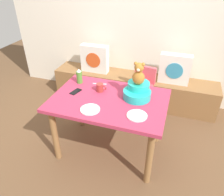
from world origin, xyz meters
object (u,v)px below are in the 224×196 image
object	(u,v)px
pillow_floral_right	(175,69)
ketchup_bottle	(79,76)
highchair	(141,88)
cell_phone	(76,92)
infant_seat_teal	(137,91)
coffee_mug	(100,88)
dining_table	(109,107)
book_stack	(144,75)
dinner_plate_far	(90,109)
dinner_plate_near	(137,116)
teddy_bear	(139,74)
pillow_floral_left	(95,59)

from	to	relation	value
pillow_floral_right	ketchup_bottle	bearing A→B (deg)	-139.60
ketchup_bottle	highchair	bearing A→B (deg)	36.31
ketchup_bottle	cell_phone	distance (m)	0.24
infant_seat_teal	coffee_mug	world-z (taller)	infant_seat_teal
dining_table	cell_phone	distance (m)	0.43
book_stack	coffee_mug	xyz separation A→B (m)	(-0.32, -1.05, 0.28)
pillow_floral_right	cell_phone	xyz separation A→B (m)	(-1.02, -1.13, 0.06)
coffee_mug	dinner_plate_far	xyz separation A→B (m)	(0.04, -0.38, -0.04)
dining_table	cell_phone	bearing A→B (deg)	177.38
ketchup_bottle	coffee_mug	world-z (taller)	ketchup_bottle
dinner_plate_near	book_stack	bearing A→B (deg)	97.74
pillow_floral_right	infant_seat_teal	xyz separation A→B (m)	(-0.33, -1.02, 0.13)
ketchup_bottle	pillow_floral_right	bearing A→B (deg)	40.40
highchair	teddy_bear	size ratio (longest dim) A/B	3.16
highchair	infant_seat_teal	size ratio (longest dim) A/B	2.39
pillow_floral_left	cell_phone	bearing A→B (deg)	-78.47
pillow_floral_right	highchair	xyz separation A→B (m)	(-0.40, -0.42, -0.16)
teddy_bear	highchair	bearing A→B (deg)	96.18
infant_seat_teal	dinner_plate_far	distance (m)	0.56
pillow_floral_left	dinner_plate_far	size ratio (longest dim) A/B	2.20
infant_seat_teal	ketchup_bottle	xyz separation A→B (m)	(-0.74, 0.10, 0.02)
highchair	cell_phone	world-z (taller)	highchair
highchair	infant_seat_teal	world-z (taller)	infant_seat_teal
infant_seat_teal	ketchup_bottle	distance (m)	0.75
highchair	coffee_mug	world-z (taller)	coffee_mug
teddy_bear	pillow_floral_right	bearing A→B (deg)	72.01
pillow_floral_left	dining_table	size ratio (longest dim) A/B	0.35
pillow_floral_left	cell_phone	size ratio (longest dim) A/B	3.06
book_stack	dinner_plate_near	size ratio (longest dim) A/B	1.00
book_stack	highchair	world-z (taller)	highchair
infant_seat_teal	dinner_plate_near	world-z (taller)	infant_seat_teal
pillow_floral_left	coffee_mug	xyz separation A→B (m)	(0.49, -1.03, 0.11)
highchair	dinner_plate_far	distance (m)	1.07
book_stack	ketchup_bottle	size ratio (longest dim) A/B	1.08
teddy_bear	dinner_plate_near	size ratio (longest dim) A/B	1.25
infant_seat_teal	teddy_bear	xyz separation A→B (m)	(0.00, -0.00, 0.21)
pillow_floral_right	ketchup_bottle	distance (m)	1.42
pillow_floral_right	cell_phone	distance (m)	1.53
dining_table	highchair	size ratio (longest dim) A/B	1.58
dining_table	dinner_plate_far	xyz separation A→B (m)	(-0.11, -0.26, 0.12)
pillow_floral_left	cell_phone	distance (m)	1.16
ketchup_bottle	dinner_plate_near	world-z (taller)	ketchup_bottle
pillow_floral_right	teddy_bear	size ratio (longest dim) A/B	1.76
ketchup_bottle	dinner_plate_near	bearing A→B (deg)	-28.56
infant_seat_teal	book_stack	bearing A→B (deg)	96.12
teddy_bear	coffee_mug	distance (m)	0.49
pillow_floral_right	coffee_mug	size ratio (longest dim) A/B	3.67
infant_seat_teal	coffee_mug	size ratio (longest dim) A/B	2.75
highchair	ketchup_bottle	bearing A→B (deg)	-143.69
infant_seat_teal	dinner_plate_far	bearing A→B (deg)	-135.28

